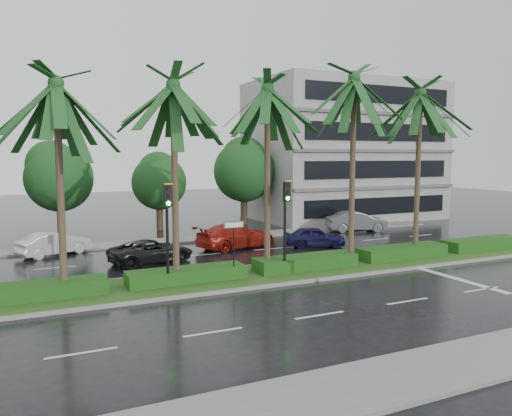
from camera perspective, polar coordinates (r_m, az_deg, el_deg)
name	(u,v)px	position (r m, az deg, el deg)	size (l,w,h in m)	color
ground	(259,283)	(22.36, 0.34, -8.53)	(120.00, 120.00, 0.00)	black
near_sidewalk	(428,371)	(14.31, 19.05, -17.19)	(40.00, 2.40, 0.12)	slate
far_sidewalk	(181,240)	(33.35, -8.58, -3.64)	(40.00, 2.00, 0.12)	slate
median	(250,276)	(23.22, -0.73, -7.78)	(36.00, 4.00, 0.15)	gray
hedge	(250,268)	(23.14, -0.73, -6.89)	(35.20, 1.40, 0.60)	#143F12
lane_markings	(322,278)	(23.44, 7.58, -7.89)	(34.00, 13.06, 0.01)	silver
palm_row	(223,98)	(22.22, -3.77, 12.38)	(26.30, 4.20, 10.04)	#463C28
signal_median_left	(168,220)	(20.71, -10.06, -1.35)	(0.34, 0.42, 4.36)	black
signal_median_right	(286,213)	(22.75, 3.44, -0.61)	(0.34, 0.42, 4.36)	black
street_sign	(234,235)	(21.96, -2.56, -3.15)	(0.95, 0.09, 2.60)	black
bg_trees	(158,173)	(38.29, -11.12, 4.00)	(32.70, 4.97, 7.17)	#3A291A
building	(343,151)	(45.84, 9.96, 6.41)	(16.00, 10.00, 12.00)	gray
car_white	(54,244)	(30.46, -22.06, -3.79)	(4.04, 1.41, 1.33)	silver
car_darkgrey	(151,251)	(26.83, -11.86, -4.86)	(4.43, 2.04, 1.23)	black
car_red	(236,236)	(30.39, -2.27, -3.21)	(5.16, 2.10, 1.50)	#9D1B11
car_blue	(315,237)	(30.95, 6.76, -3.30)	(3.71, 1.49, 1.26)	#171745
car_grey	(357,221)	(37.79, 11.49, -1.51)	(4.53, 1.58, 1.49)	#5C5E61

